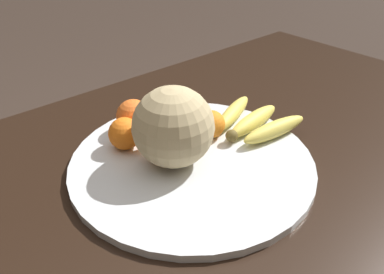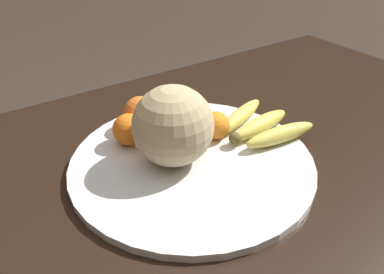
{
  "view_description": "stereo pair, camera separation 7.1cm",
  "coord_description": "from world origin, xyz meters",
  "px_view_note": "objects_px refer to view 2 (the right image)",
  "views": [
    {
      "loc": [
        -0.45,
        -0.4,
        1.17
      ],
      "look_at": [
        -0.06,
        0.06,
        0.78
      ],
      "focal_mm": 35.0,
      "sensor_mm": 36.0,
      "label": 1
    },
    {
      "loc": [
        -0.4,
        -0.44,
        1.17
      ],
      "look_at": [
        -0.06,
        0.06,
        0.78
      ],
      "focal_mm": 35.0,
      "sensor_mm": 36.0,
      "label": 2
    }
  ],
  "objects_px": {
    "fruit_bowl": "(192,161)",
    "produce_tag": "(182,148)",
    "orange_front_left": "(129,129)",
    "orange_back_left": "(194,113)",
    "orange_front_right": "(216,125)",
    "banana_bunch": "(261,125)",
    "kitchen_table": "(230,200)",
    "orange_mid_center": "(172,103)",
    "orange_back_right": "(140,113)",
    "melon": "(173,126)"
  },
  "relations": [
    {
      "from": "kitchen_table",
      "to": "melon",
      "type": "height_order",
      "value": "melon"
    },
    {
      "from": "orange_front_left",
      "to": "orange_mid_center",
      "type": "distance_m",
      "value": 0.14
    },
    {
      "from": "orange_front_left",
      "to": "orange_front_right",
      "type": "height_order",
      "value": "orange_front_left"
    },
    {
      "from": "banana_bunch",
      "to": "orange_front_left",
      "type": "relative_size",
      "value": 2.85
    },
    {
      "from": "fruit_bowl",
      "to": "produce_tag",
      "type": "distance_m",
      "value": 0.04
    },
    {
      "from": "kitchen_table",
      "to": "fruit_bowl",
      "type": "distance_m",
      "value": 0.12
    },
    {
      "from": "orange_back_left",
      "to": "banana_bunch",
      "type": "bearing_deg",
      "value": -46.17
    },
    {
      "from": "melon",
      "to": "banana_bunch",
      "type": "distance_m",
      "value": 0.22
    },
    {
      "from": "orange_mid_center",
      "to": "produce_tag",
      "type": "height_order",
      "value": "orange_mid_center"
    },
    {
      "from": "orange_front_right",
      "to": "orange_back_right",
      "type": "relative_size",
      "value": 0.8
    },
    {
      "from": "banana_bunch",
      "to": "orange_back_right",
      "type": "height_order",
      "value": "orange_back_right"
    },
    {
      "from": "banana_bunch",
      "to": "orange_back_left",
      "type": "bearing_deg",
      "value": 126.23
    },
    {
      "from": "kitchen_table",
      "to": "orange_back_left",
      "type": "xyz_separation_m",
      "value": [
        0.02,
        0.16,
        0.13
      ]
    },
    {
      "from": "orange_front_left",
      "to": "orange_back_right",
      "type": "distance_m",
      "value": 0.06
    },
    {
      "from": "orange_back_left",
      "to": "orange_back_right",
      "type": "distance_m",
      "value": 0.12
    },
    {
      "from": "fruit_bowl",
      "to": "banana_bunch",
      "type": "xyz_separation_m",
      "value": [
        0.18,
        -0.0,
        0.03
      ]
    },
    {
      "from": "orange_front_right",
      "to": "produce_tag",
      "type": "distance_m",
      "value": 0.09
    },
    {
      "from": "orange_back_left",
      "to": "orange_back_right",
      "type": "height_order",
      "value": "orange_back_right"
    },
    {
      "from": "banana_bunch",
      "to": "fruit_bowl",
      "type": "bearing_deg",
      "value": 171.1
    },
    {
      "from": "kitchen_table",
      "to": "melon",
      "type": "xyz_separation_m",
      "value": [
        -0.09,
        0.07,
        0.18
      ]
    },
    {
      "from": "fruit_bowl",
      "to": "orange_back_right",
      "type": "distance_m",
      "value": 0.17
    },
    {
      "from": "kitchen_table",
      "to": "banana_bunch",
      "type": "height_order",
      "value": "banana_bunch"
    },
    {
      "from": "orange_mid_center",
      "to": "melon",
      "type": "bearing_deg",
      "value": -120.46
    },
    {
      "from": "banana_bunch",
      "to": "kitchen_table",
      "type": "bearing_deg",
      "value": -164.04
    },
    {
      "from": "orange_front_right",
      "to": "orange_back_right",
      "type": "distance_m",
      "value": 0.17
    },
    {
      "from": "melon",
      "to": "orange_back_left",
      "type": "xyz_separation_m",
      "value": [
        0.11,
        0.09,
        -0.05
      ]
    },
    {
      "from": "banana_bunch",
      "to": "produce_tag",
      "type": "bearing_deg",
      "value": 158.6
    },
    {
      "from": "melon",
      "to": "produce_tag",
      "type": "bearing_deg",
      "value": 33.73
    },
    {
      "from": "fruit_bowl",
      "to": "produce_tag",
      "type": "relative_size",
      "value": 6.45
    },
    {
      "from": "orange_front_left",
      "to": "produce_tag",
      "type": "xyz_separation_m",
      "value": [
        0.08,
        -0.08,
        -0.03
      ]
    },
    {
      "from": "fruit_bowl",
      "to": "orange_front_left",
      "type": "distance_m",
      "value": 0.15
    },
    {
      "from": "fruit_bowl",
      "to": "orange_mid_center",
      "type": "xyz_separation_m",
      "value": [
        0.05,
        0.16,
        0.05
      ]
    },
    {
      "from": "kitchen_table",
      "to": "orange_front_right",
      "type": "height_order",
      "value": "orange_front_right"
    },
    {
      "from": "kitchen_table",
      "to": "orange_front_right",
      "type": "bearing_deg",
      "value": 74.29
    },
    {
      "from": "kitchen_table",
      "to": "orange_back_right",
      "type": "xyz_separation_m",
      "value": [
        -0.09,
        0.22,
        0.14
      ]
    },
    {
      "from": "orange_front_left",
      "to": "orange_front_right",
      "type": "relative_size",
      "value": 1.12
    },
    {
      "from": "fruit_bowl",
      "to": "produce_tag",
      "type": "bearing_deg",
      "value": 86.8
    },
    {
      "from": "fruit_bowl",
      "to": "produce_tag",
      "type": "height_order",
      "value": "produce_tag"
    },
    {
      "from": "banana_bunch",
      "to": "orange_back_right",
      "type": "bearing_deg",
      "value": 133.61
    },
    {
      "from": "fruit_bowl",
      "to": "orange_front_left",
      "type": "relative_size",
      "value": 7.23
    },
    {
      "from": "produce_tag",
      "to": "banana_bunch",
      "type": "bearing_deg",
      "value": -16.92
    },
    {
      "from": "orange_back_right",
      "to": "banana_bunch",
      "type": "bearing_deg",
      "value": -38.79
    },
    {
      "from": "melon",
      "to": "orange_front_left",
      "type": "bearing_deg",
      "value": 113.85
    },
    {
      "from": "produce_tag",
      "to": "orange_front_right",
      "type": "bearing_deg",
      "value": -5.47
    },
    {
      "from": "orange_mid_center",
      "to": "orange_back_right",
      "type": "distance_m",
      "value": 0.08
    },
    {
      "from": "orange_front_left",
      "to": "orange_back_left",
      "type": "xyz_separation_m",
      "value": [
        0.15,
        -0.02,
        -0.0
      ]
    },
    {
      "from": "melon",
      "to": "orange_back_right",
      "type": "xyz_separation_m",
      "value": [
        0.0,
        0.14,
        -0.04
      ]
    },
    {
      "from": "orange_front_left",
      "to": "orange_back_right",
      "type": "bearing_deg",
      "value": 40.5
    },
    {
      "from": "banana_bunch",
      "to": "orange_front_left",
      "type": "height_order",
      "value": "orange_front_left"
    },
    {
      "from": "produce_tag",
      "to": "orange_front_left",
      "type": "bearing_deg",
      "value": 131.5
    }
  ]
}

